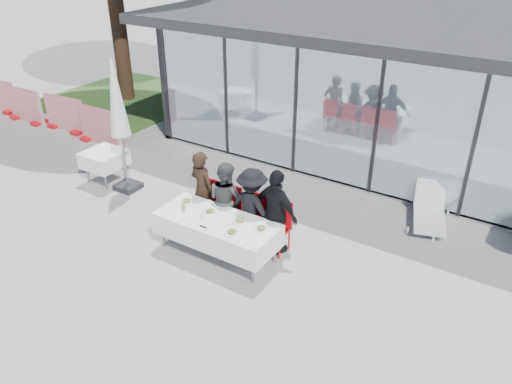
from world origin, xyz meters
TOP-DOWN VIEW (x-y plane):
  - ground at (0.00, 0.00)m, footprint 90.00×90.00m
  - pavilion at (2.00, 8.16)m, footprint 14.80×8.80m
  - dining_table at (-0.46, 0.31)m, footprint 2.26×0.96m
  - diner_a at (-1.28, 0.97)m, footprint 0.68×0.68m
  - diner_chair_a at (-1.28, 1.06)m, footprint 0.44×0.44m
  - diner_b at (-0.72, 0.97)m, footprint 0.89×0.89m
  - diner_chair_b at (-0.72, 1.06)m, footprint 0.44×0.44m
  - diner_c at (-0.13, 0.97)m, footprint 1.12×1.12m
  - diner_chair_c at (-0.13, 1.06)m, footprint 0.44×0.44m
  - diner_d at (0.38, 0.97)m, footprint 1.18×1.18m
  - diner_chair_d at (0.38, 1.06)m, footprint 0.44×0.44m
  - plate_a at (-1.30, 0.50)m, footprint 0.28×0.28m
  - plate_b at (-0.69, 0.43)m, footprint 0.28×0.28m
  - plate_c at (-0.06, 0.46)m, footprint 0.28×0.28m
  - plate_d at (0.39, 0.44)m, footprint 0.28×0.28m
  - plate_extra at (0.03, 0.08)m, footprint 0.28×0.28m
  - juice_bottle at (-1.15, 0.23)m, footprint 0.06×0.06m
  - drinking_glasses at (-0.68, 0.19)m, footprint 0.07×0.07m
  - folded_eyeglasses at (-0.50, -0.03)m, footprint 0.14×0.03m
  - spare_table_left at (-4.42, 1.29)m, footprint 0.86×0.86m
  - market_umbrella at (-3.71, 1.26)m, footprint 0.50×0.50m
  - construction_barriers at (-10.26, 2.87)m, footprint 9.40×0.60m
  - lounger at (2.48, 3.55)m, footprint 0.96×1.45m
  - grass_patch at (-8.50, 6.00)m, footprint 5.00×5.00m

SIDE VIEW (x-z plane):
  - ground at x=0.00m, z-range 0.00..0.00m
  - grass_patch at x=-8.50m, z-range 0.00..0.02m
  - lounger at x=2.48m, z-range -0.10..0.62m
  - construction_barriers at x=-10.26m, z-range -0.06..0.94m
  - diner_chair_a at x=-1.28m, z-range 0.05..1.03m
  - diner_chair_b at x=-0.72m, z-range 0.05..1.03m
  - diner_chair_c at x=-0.13m, z-range 0.05..1.03m
  - diner_chair_d at x=0.38m, z-range 0.05..1.03m
  - dining_table at x=-0.46m, z-range 0.16..0.91m
  - spare_table_left at x=-4.42m, z-range 0.18..0.92m
  - folded_eyeglasses at x=-0.50m, z-range 0.75..0.76m
  - diner_b at x=-0.72m, z-range 0.00..1.52m
  - diner_c at x=-0.13m, z-range 0.00..1.55m
  - plate_a at x=-1.30m, z-range 0.74..0.81m
  - plate_b at x=-0.69m, z-range 0.74..0.81m
  - plate_c at x=-0.06m, z-range 0.74..0.81m
  - plate_d at x=0.39m, z-range 0.74..0.81m
  - plate_extra at x=0.03m, z-range 0.74..0.81m
  - drinking_glasses at x=-0.68m, z-range 0.75..0.85m
  - diner_a at x=-1.28m, z-range 0.00..1.61m
  - diner_d at x=0.38m, z-range 0.00..1.65m
  - juice_bottle at x=-1.15m, z-range 0.75..0.91m
  - market_umbrella at x=-3.71m, z-range 0.47..3.47m
  - pavilion at x=2.00m, z-range 0.43..3.87m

